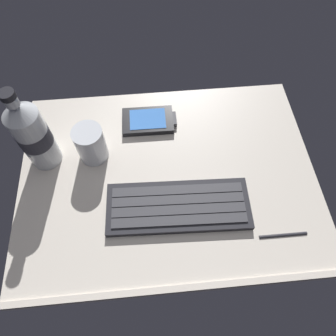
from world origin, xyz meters
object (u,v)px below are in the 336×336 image
(handheld_device, at_px, (148,121))
(juice_cup, at_px, (91,145))
(water_bottle, at_px, (33,134))
(keyboard, at_px, (178,206))
(stylus_pen, at_px, (283,235))

(handheld_device, bearing_deg, juice_cup, -148.09)
(juice_cup, bearing_deg, water_bottle, 179.60)
(handheld_device, bearing_deg, keyboard, -78.12)
(stylus_pen, bearing_deg, keyboard, 159.28)
(keyboard, distance_m, juice_cup, 0.23)
(water_bottle, bearing_deg, juice_cup, -0.40)
(keyboard, relative_size, juice_cup, 3.46)
(juice_cup, relative_size, stylus_pen, 0.89)
(juice_cup, bearing_deg, handheld_device, 31.91)
(handheld_device, distance_m, water_bottle, 0.26)
(handheld_device, relative_size, stylus_pen, 1.35)
(juice_cup, distance_m, water_bottle, 0.12)
(water_bottle, xyz_separation_m, stylus_pen, (0.48, -0.22, -0.09))
(water_bottle, bearing_deg, handheld_device, 18.64)
(keyboard, height_order, juice_cup, juice_cup)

